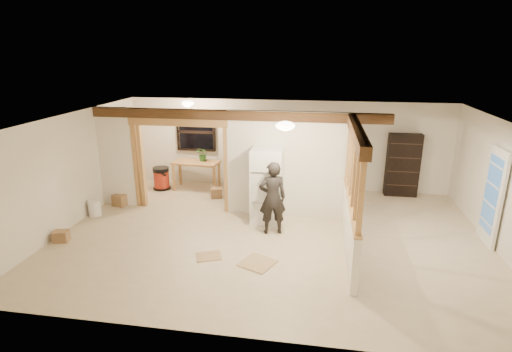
% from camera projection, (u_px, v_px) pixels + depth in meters
% --- Properties ---
extents(floor, '(9.00, 6.50, 0.01)m').
position_uv_depth(floor, '(271.00, 235.00, 8.60)').
color(floor, beige).
rests_on(floor, ground).
extents(ceiling, '(9.00, 6.50, 0.01)m').
position_uv_depth(ceiling, '(272.00, 120.00, 7.84)').
color(ceiling, white).
extents(wall_back, '(9.00, 0.01, 2.50)m').
position_uv_depth(wall_back, '(286.00, 145.00, 11.28)').
color(wall_back, silver).
rests_on(wall_back, floor).
extents(wall_front, '(9.00, 0.01, 2.50)m').
position_uv_depth(wall_front, '(241.00, 257.00, 5.16)').
color(wall_front, silver).
rests_on(wall_front, floor).
extents(wall_left, '(0.01, 6.50, 2.50)m').
position_uv_depth(wall_left, '(72.00, 170.00, 8.90)').
color(wall_left, silver).
rests_on(wall_left, floor).
extents(wall_right, '(0.01, 6.50, 2.50)m').
position_uv_depth(wall_right, '(508.00, 192.00, 7.53)').
color(wall_right, silver).
rests_on(wall_right, floor).
extents(partition_left_stub, '(0.90, 0.12, 2.50)m').
position_uv_depth(partition_left_stub, '(117.00, 157.00, 9.96)').
color(partition_left_stub, white).
rests_on(partition_left_stub, floor).
extents(partition_center, '(2.80, 0.12, 2.50)m').
position_uv_depth(partition_center, '(286.00, 165.00, 9.32)').
color(partition_center, white).
rests_on(partition_center, floor).
extents(doorway_frame, '(2.46, 0.14, 2.20)m').
position_uv_depth(doorway_frame, '(180.00, 166.00, 9.76)').
color(doorway_frame, '#B5854C').
rests_on(doorway_frame, floor).
extents(header_beam_back, '(7.00, 0.18, 0.22)m').
position_uv_depth(header_beam_back, '(235.00, 115.00, 9.16)').
color(header_beam_back, '#4C301A').
rests_on(header_beam_back, ceiling).
extents(header_beam_right, '(0.18, 3.30, 0.22)m').
position_uv_depth(header_beam_right, '(357.00, 132.00, 7.26)').
color(header_beam_right, '#4C301A').
rests_on(header_beam_right, ceiling).
extents(pony_wall, '(0.12, 3.20, 1.00)m').
position_uv_depth(pony_wall, '(350.00, 227.00, 7.82)').
color(pony_wall, white).
rests_on(pony_wall, floor).
extents(stud_partition, '(0.14, 3.20, 1.32)m').
position_uv_depth(stud_partition, '(354.00, 170.00, 7.47)').
color(stud_partition, '#B5854C').
rests_on(stud_partition, pony_wall).
extents(window_back, '(1.12, 0.10, 1.10)m').
position_uv_depth(window_back, '(196.00, 132.00, 11.51)').
color(window_back, black).
rests_on(window_back, wall_back).
extents(french_door, '(0.12, 0.86, 2.00)m').
position_uv_depth(french_door, '(493.00, 197.00, 8.00)').
color(french_door, white).
rests_on(french_door, floor).
extents(ceiling_dome_main, '(0.36, 0.36, 0.16)m').
position_uv_depth(ceiling_dome_main, '(285.00, 126.00, 7.33)').
color(ceiling_dome_main, '#FFEABF').
rests_on(ceiling_dome_main, ceiling).
extents(ceiling_dome_util, '(0.32, 0.32, 0.14)m').
position_uv_depth(ceiling_dome_util, '(188.00, 103.00, 10.39)').
color(ceiling_dome_util, '#FFEABF').
rests_on(ceiling_dome_util, ceiling).
extents(hanging_bulb, '(0.07, 0.07, 0.07)m').
position_uv_depth(hanging_bulb, '(199.00, 120.00, 9.75)').
color(hanging_bulb, '#FFD88C').
rests_on(hanging_bulb, ceiling).
extents(refrigerator, '(0.71, 0.69, 1.72)m').
position_uv_depth(refrigerator, '(267.00, 185.00, 9.12)').
color(refrigerator, silver).
rests_on(refrigerator, floor).
extents(woman, '(0.67, 0.53, 1.61)m').
position_uv_depth(woman, '(273.00, 198.00, 8.48)').
color(woman, black).
rests_on(woman, floor).
extents(work_table, '(1.33, 0.75, 0.81)m').
position_uv_depth(work_table, '(197.00, 175.00, 11.37)').
color(work_table, '#B5854C').
rests_on(work_table, floor).
extents(potted_plant, '(0.44, 0.41, 0.39)m').
position_uv_depth(potted_plant, '(203.00, 154.00, 11.24)').
color(potted_plant, '#2C6B2A').
rests_on(potted_plant, work_table).
extents(shop_vac, '(0.65, 0.65, 0.65)m').
position_uv_depth(shop_vac, '(161.00, 178.00, 11.36)').
color(shop_vac, maroon).
rests_on(shop_vac, floor).
extents(bookshelf, '(0.86, 0.29, 1.71)m').
position_uv_depth(bookshelf, '(403.00, 165.00, 10.71)').
color(bookshelf, black).
rests_on(bookshelf, floor).
extents(bucket, '(0.32, 0.32, 0.38)m').
position_uv_depth(bucket, '(95.00, 208.00, 9.57)').
color(bucket, white).
rests_on(bucket, floor).
extents(box_util_a, '(0.36, 0.33, 0.26)m').
position_uv_depth(box_util_a, '(217.00, 193.00, 10.78)').
color(box_util_a, olive).
rests_on(box_util_a, floor).
extents(box_util_b, '(0.39, 0.39, 0.30)m').
position_uv_depth(box_util_b, '(121.00, 200.00, 10.21)').
color(box_util_b, olive).
rests_on(box_util_b, floor).
extents(box_front, '(0.33, 0.29, 0.23)m').
position_uv_depth(box_front, '(61.00, 236.00, 8.29)').
color(box_front, olive).
rests_on(box_front, floor).
extents(floor_panel_near, '(0.76, 0.76, 0.02)m').
position_uv_depth(floor_panel_near, '(258.00, 263.00, 7.45)').
color(floor_panel_near, tan).
rests_on(floor_panel_near, floor).
extents(floor_panel_far, '(0.59, 0.53, 0.02)m').
position_uv_depth(floor_panel_far, '(208.00, 256.00, 7.70)').
color(floor_panel_far, tan).
rests_on(floor_panel_far, floor).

